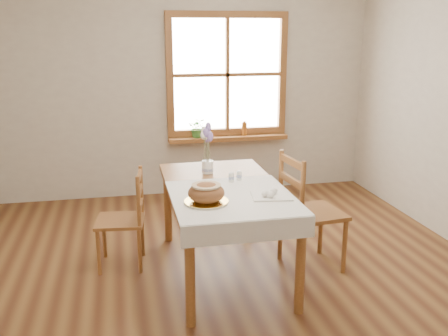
# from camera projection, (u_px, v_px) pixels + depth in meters

# --- Properties ---
(ground) EXTENTS (5.00, 5.00, 0.00)m
(ground) POSITION_uv_depth(u_px,v_px,m) (232.00, 288.00, 3.92)
(ground) COLOR brown
(ground) RESTS_ON ground
(room_walls) EXTENTS (4.60, 5.10, 2.65)m
(room_walls) POSITION_uv_depth(u_px,v_px,m) (233.00, 68.00, 3.47)
(room_walls) COLOR beige
(room_walls) RESTS_ON ground
(window) EXTENTS (1.46, 0.08, 1.46)m
(window) POSITION_uv_depth(u_px,v_px,m) (227.00, 75.00, 5.97)
(window) COLOR #94592D
(window) RESTS_ON ground
(window_sill) EXTENTS (1.46, 0.20, 0.05)m
(window_sill) POSITION_uv_depth(u_px,v_px,m) (228.00, 138.00, 6.11)
(window_sill) COLOR #94592D
(window_sill) RESTS_ON ground
(dining_table) EXTENTS (0.90, 1.60, 0.75)m
(dining_table) POSITION_uv_depth(u_px,v_px,m) (224.00, 196.00, 4.03)
(dining_table) COLOR #94592D
(dining_table) RESTS_ON ground
(table_linen) EXTENTS (0.91, 0.99, 0.01)m
(table_linen) POSITION_uv_depth(u_px,v_px,m) (232.00, 197.00, 3.72)
(table_linen) COLOR silver
(table_linen) RESTS_ON dining_table
(chair_left) EXTENTS (0.45, 0.44, 0.84)m
(chair_left) POSITION_uv_depth(u_px,v_px,m) (120.00, 219.00, 4.21)
(chair_left) COLOR #94592D
(chair_left) RESTS_ON ground
(chair_right) EXTENTS (0.54, 0.52, 1.00)m
(chair_right) POSITION_uv_depth(u_px,v_px,m) (313.00, 211.00, 4.17)
(chair_right) COLOR #94592D
(chair_right) RESTS_ON ground
(bread_plate) EXTENTS (0.34, 0.34, 0.02)m
(bread_plate) POSITION_uv_depth(u_px,v_px,m) (206.00, 202.00, 3.58)
(bread_plate) COLOR white
(bread_plate) RESTS_ON table_linen
(bread_loaf) EXTENTS (0.26, 0.26, 0.15)m
(bread_loaf) POSITION_uv_depth(u_px,v_px,m) (206.00, 191.00, 3.56)
(bread_loaf) COLOR brown
(bread_loaf) RESTS_ON bread_plate
(egg_napkin) EXTENTS (0.32, 0.29, 0.01)m
(egg_napkin) POSITION_uv_depth(u_px,v_px,m) (271.00, 196.00, 3.72)
(egg_napkin) COLOR silver
(egg_napkin) RESTS_ON table_linen
(eggs) EXTENTS (0.25, 0.23, 0.05)m
(eggs) POSITION_uv_depth(u_px,v_px,m) (271.00, 192.00, 3.71)
(eggs) COLOR white
(eggs) RESTS_ON egg_napkin
(salt_shaker) EXTENTS (0.05, 0.05, 0.09)m
(salt_shaker) POSITION_uv_depth(u_px,v_px,m) (231.00, 177.00, 4.07)
(salt_shaker) COLOR white
(salt_shaker) RESTS_ON table_linen
(pepper_shaker) EXTENTS (0.05, 0.05, 0.08)m
(pepper_shaker) POSITION_uv_depth(u_px,v_px,m) (239.00, 175.00, 4.12)
(pepper_shaker) COLOR white
(pepper_shaker) RESTS_ON table_linen
(flower_vase) EXTENTS (0.12, 0.12, 0.11)m
(flower_vase) POSITION_uv_depth(u_px,v_px,m) (208.00, 168.00, 4.33)
(flower_vase) COLOR white
(flower_vase) RESTS_ON dining_table
(lavender_bouquet) EXTENTS (0.17, 0.17, 0.33)m
(lavender_bouquet) POSITION_uv_depth(u_px,v_px,m) (207.00, 143.00, 4.28)
(lavender_bouquet) COLOR #795DA5
(lavender_bouquet) RESTS_ON flower_vase
(potted_plant) EXTENTS (0.25, 0.27, 0.18)m
(potted_plant) POSITION_uv_depth(u_px,v_px,m) (197.00, 130.00, 6.00)
(potted_plant) COLOR #36752F
(potted_plant) RESTS_ON window_sill
(amber_bottle) EXTENTS (0.07, 0.07, 0.18)m
(amber_bottle) POSITION_uv_depth(u_px,v_px,m) (244.00, 128.00, 6.12)
(amber_bottle) COLOR #AE6120
(amber_bottle) RESTS_ON window_sill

